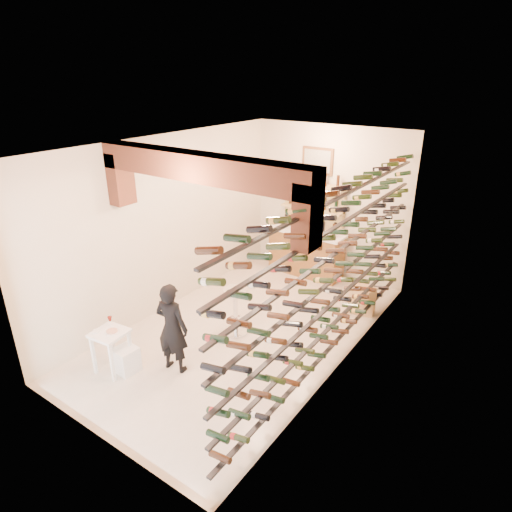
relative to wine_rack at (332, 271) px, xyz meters
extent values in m
plane|color=beige|center=(-1.53, 0.00, -1.55)|extent=(6.00, 6.00, 0.00)
cube|color=beige|center=(-1.53, 3.00, 0.05)|extent=(3.50, 0.02, 3.20)
cube|color=beige|center=(-1.53, -3.00, 0.05)|extent=(3.50, 0.02, 3.20)
cube|color=beige|center=(-3.28, 0.00, 0.05)|extent=(0.02, 6.00, 3.20)
cube|color=beige|center=(0.22, 0.00, 0.05)|extent=(0.02, 6.00, 3.20)
cube|color=brown|center=(-1.53, 0.00, 1.65)|extent=(3.50, 6.00, 0.02)
cube|color=brown|center=(-1.53, -1.00, 1.47)|extent=(3.50, 0.35, 0.36)
cube|color=brown|center=(-3.16, -1.00, 1.10)|extent=(0.24, 0.35, 0.80)
cube|color=brown|center=(0.10, -1.00, 1.10)|extent=(0.24, 0.35, 0.80)
cube|color=black|center=(0.06, 0.00, -1.30)|extent=(0.06, 5.70, 0.03)
cube|color=black|center=(0.06, 0.00, -0.90)|extent=(0.06, 5.70, 0.03)
cube|color=black|center=(0.06, 0.00, -0.50)|extent=(0.06, 5.70, 0.03)
cube|color=black|center=(0.06, 0.00, -0.10)|extent=(0.06, 5.70, 0.03)
cube|color=black|center=(0.06, 0.00, 0.30)|extent=(0.06, 5.70, 0.03)
cube|color=black|center=(0.06, 0.00, 0.70)|extent=(0.06, 5.70, 0.03)
cube|color=black|center=(0.06, 0.00, 1.10)|extent=(0.06, 5.70, 0.03)
cube|color=brown|center=(-1.83, 2.65, -1.07)|extent=(1.60, 0.55, 0.96)
cube|color=white|center=(-1.83, 2.65, -0.56)|extent=(1.70, 0.62, 0.05)
cube|color=tan|center=(-1.83, 2.92, -0.55)|extent=(1.40, 0.10, 2.00)
cube|color=tan|center=(-1.83, 2.82, -1.10)|extent=(1.40, 0.28, 0.04)
cube|color=tan|center=(-1.83, 2.82, -0.60)|extent=(1.40, 0.28, 0.04)
cube|color=tan|center=(-1.83, 2.82, -0.10)|extent=(1.40, 0.28, 0.04)
cube|color=tan|center=(-1.83, 2.82, 0.40)|extent=(1.40, 0.28, 0.04)
cube|color=brown|center=(-1.83, 2.97, 0.90)|extent=(0.70, 0.04, 0.55)
cube|color=#99998C|center=(-1.83, 2.94, 0.90)|extent=(0.60, 0.01, 0.45)
cube|color=white|center=(-2.51, -2.04, -0.90)|extent=(0.51, 0.51, 0.04)
cube|color=white|center=(-2.68, -2.24, -1.23)|extent=(0.04, 0.04, 0.63)
cube|color=white|center=(-2.31, -2.20, -1.23)|extent=(0.04, 0.04, 0.63)
cube|color=white|center=(-2.72, -1.87, -1.23)|extent=(0.04, 0.04, 0.63)
cube|color=white|center=(-2.35, -1.83, -1.23)|extent=(0.04, 0.04, 0.63)
cylinder|color=white|center=(-2.47, -2.02, -0.87)|extent=(0.21, 0.21, 0.01)
cylinder|color=#BF7266|center=(-2.47, -2.02, -0.85)|extent=(0.16, 0.16, 0.02)
cube|color=white|center=(-2.67, -2.14, -0.87)|extent=(0.14, 0.14, 0.01)
cylinder|color=white|center=(-2.65, -1.90, -0.87)|extent=(0.06, 0.06, 0.00)
cylinder|color=white|center=(-2.65, -1.90, -0.83)|extent=(0.01, 0.01, 0.08)
cone|color=#540B07|center=(-2.65, -1.90, -0.77)|extent=(0.07, 0.07, 0.07)
cube|color=white|center=(-2.34, -1.93, -1.35)|extent=(0.33, 0.33, 0.39)
imported|color=black|center=(-1.79, -1.48, -0.84)|extent=(0.57, 0.42, 1.43)
cylinder|color=silver|center=(-1.64, -0.15, -1.53)|extent=(0.43, 0.43, 0.03)
cylinder|color=silver|center=(-1.64, -0.15, -1.15)|extent=(0.09, 0.09, 0.74)
cylinder|color=silver|center=(-1.64, -0.15, -0.76)|extent=(0.40, 0.40, 0.07)
torus|color=silver|center=(-1.64, -0.15, -1.31)|extent=(0.32, 0.32, 0.03)
cube|color=tan|center=(-0.13, 1.74, -1.41)|extent=(0.52, 0.41, 0.28)
cube|color=tan|center=(-0.13, 1.74, -1.15)|extent=(0.46, 0.36, 0.24)
camera|label=1|loc=(2.37, -5.29, 2.64)|focal=30.87mm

